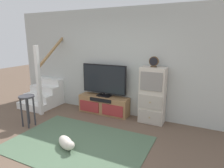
# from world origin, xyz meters

# --- Properties ---
(ground_plane) EXTENTS (20.00, 20.00, 0.00)m
(ground_plane) POSITION_xyz_m (0.00, 0.00, 0.00)
(ground_plane) COLOR brown
(back_wall) EXTENTS (6.40, 0.12, 2.70)m
(back_wall) POSITION_xyz_m (0.00, 2.46, 1.35)
(back_wall) COLOR #B2B7B2
(back_wall) RESTS_ON ground_plane
(area_rug) EXTENTS (2.60, 1.80, 0.01)m
(area_rug) POSITION_xyz_m (0.00, 0.60, 0.01)
(area_rug) COLOR #4C664C
(area_rug) RESTS_ON ground_plane
(media_console) EXTENTS (1.37, 0.38, 0.47)m
(media_console) POSITION_xyz_m (-0.30, 2.19, 0.24)
(media_console) COLOR #997047
(media_console) RESTS_ON ground_plane
(television) EXTENTS (1.23, 0.22, 0.84)m
(television) POSITION_xyz_m (-0.30, 2.22, 0.92)
(television) COLOR black
(television) RESTS_ON media_console
(side_cabinet) EXTENTS (0.58, 0.38, 1.33)m
(side_cabinet) POSITION_xyz_m (0.99, 2.20, 0.66)
(side_cabinet) COLOR beige
(side_cabinet) RESTS_ON ground_plane
(desk_clock) EXTENTS (0.22, 0.08, 0.24)m
(desk_clock) POSITION_xyz_m (0.99, 2.19, 1.45)
(desk_clock) COLOR #4C3823
(desk_clock) RESTS_ON side_cabinet
(staircase) EXTENTS (1.00, 1.36, 2.20)m
(staircase) POSITION_xyz_m (-2.24, 2.20, 0.37)
(staircase) COLOR white
(staircase) RESTS_ON ground_plane
(bar_stool_near) EXTENTS (0.34, 0.34, 0.72)m
(bar_stool_near) POSITION_xyz_m (-1.48, 0.76, 0.53)
(bar_stool_near) COLOR #333338
(bar_stool_near) RESTS_ON ground_plane
(dog) EXTENTS (0.50, 0.38, 0.23)m
(dog) POSITION_xyz_m (-0.08, 0.37, 0.12)
(dog) COLOR beige
(dog) RESTS_ON ground_plane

